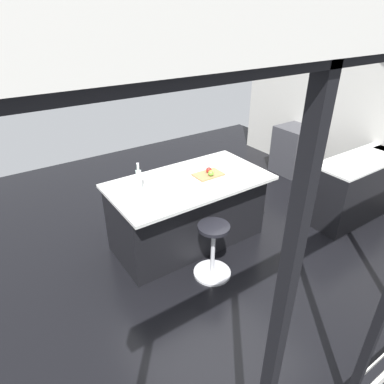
{
  "coord_description": "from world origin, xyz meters",
  "views": [
    {
      "loc": [
        2.38,
        2.97,
        2.76
      ],
      "look_at": [
        0.36,
        -0.02,
        0.79
      ],
      "focal_mm": 31.37,
      "sensor_mm": 36.0,
      "label": 1
    }
  ],
  "objects": [
    {
      "name": "oven_range",
      "position": [
        -2.5,
        -0.85,
        0.44
      ],
      "size": [
        0.6,
        0.61,
        0.88
      ],
      "color": "#38383D",
      "rests_on": "ground_plane"
    },
    {
      "name": "stool_by_window",
      "position": [
        0.49,
        0.59,
        0.32
      ],
      "size": [
        0.44,
        0.44,
        0.69
      ],
      "color": "#B7B7BC",
      "rests_on": "ground_plane"
    },
    {
      "name": "apple_red",
      "position": [
        0.06,
        -0.09,
        0.98
      ],
      "size": [
        0.07,
        0.07,
        0.07
      ],
      "primitive_type": "sphere",
      "color": "red",
      "rests_on": "cutting_board"
    },
    {
      "name": "cutting_board",
      "position": [
        0.09,
        -0.06,
        0.94
      ],
      "size": [
        0.36,
        0.24,
        0.02
      ],
      "primitive_type": "cube",
      "color": "olive",
      "rests_on": "kitchen_island"
    },
    {
      "name": "sink_cabinet",
      "position": [
        -2.51,
        0.72,
        0.46
      ],
      "size": [
        2.44,
        0.6,
        1.19
      ],
      "color": "black",
      "rests_on": "ground_plane"
    },
    {
      "name": "kitchen_island",
      "position": [
        0.36,
        -0.12,
        0.47
      ],
      "size": [
        1.97,
        1.06,
        0.93
      ],
      "color": "black",
      "rests_on": "ground_plane"
    },
    {
      "name": "water_bottle",
      "position": [
        0.95,
        -0.24,
        1.05
      ],
      "size": [
        0.06,
        0.06,
        0.31
      ],
      "color": "silver",
      "rests_on": "kitchen_island"
    },
    {
      "name": "ground_plane",
      "position": [
        0.0,
        0.0,
        0.0
      ],
      "size": [
        7.42,
        7.42,
        0.0
      ],
      "primitive_type": "plane",
      "color": "black"
    },
    {
      "name": "apple_green",
      "position": [
        0.09,
        0.01,
        0.98
      ],
      "size": [
        0.07,
        0.07,
        0.07
      ],
      "primitive_type": "sphere",
      "color": "#609E2D",
      "rests_on": "cutting_board"
    },
    {
      "name": "interior_partition_left",
      "position": [
        -2.85,
        0.0,
        1.45
      ],
      "size": [
        0.15,
        4.8,
        2.9
      ],
      "color": "beige",
      "rests_on": "ground_plane"
    }
  ]
}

